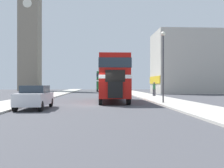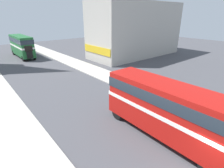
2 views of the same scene
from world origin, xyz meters
The scene contains 4 objects.
double_decker_bus centered at (1.53, 4.12, 2.42)m, with size 2.53×9.55×4.05m.
bus_distant centered at (0.97, 38.42, 2.61)m, with size 2.42×9.72×4.40m.
pedestrian_walking centered at (7.39, 12.39, 1.13)m, with size 0.36×0.36×1.79m.
shop_building_block centered at (20.56, 24.47, 5.43)m, with size 20.80×8.29×10.86m.
Camera 2 is at (-8.28, -1.77, 8.38)m, focal length 28.00 mm.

